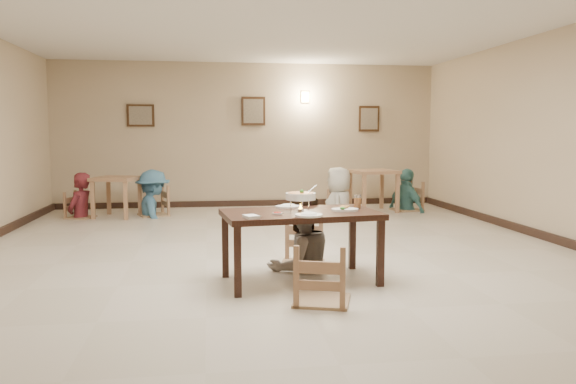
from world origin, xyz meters
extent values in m
plane|color=#C2B4A1|center=(0.00, 0.00, 0.00)|extent=(10.00, 10.00, 0.00)
plane|color=silver|center=(0.00, 0.00, 3.00)|extent=(10.00, 10.00, 0.00)
plane|color=tan|center=(0.00, 5.00, 1.50)|extent=(10.00, 0.00, 10.00)
plane|color=tan|center=(0.00, -5.00, 1.50)|extent=(10.00, 0.00, 10.00)
cube|color=black|center=(0.00, 4.97, 0.06)|extent=(8.00, 0.06, 0.12)
cube|color=black|center=(3.97, 0.00, 0.06)|extent=(0.06, 10.00, 0.12)
cube|color=#311D0F|center=(-2.20, 4.96, 1.90)|extent=(0.55, 0.03, 0.45)
cube|color=gray|center=(-2.20, 4.94, 1.90)|extent=(0.45, 0.01, 0.37)
cube|color=#311D0F|center=(0.10, 4.96, 2.00)|extent=(0.50, 0.03, 0.60)
cube|color=gray|center=(0.10, 4.94, 2.00)|extent=(0.41, 0.01, 0.49)
cube|color=#311D0F|center=(2.60, 4.96, 1.85)|extent=(0.45, 0.03, 0.55)
cube|color=gray|center=(2.60, 4.94, 1.85)|extent=(0.37, 0.01, 0.45)
cube|color=#FFD88C|center=(1.20, 4.96, 2.30)|extent=(0.16, 0.05, 0.22)
cube|color=#311A13|center=(0.09, -1.19, 0.71)|extent=(1.67, 1.07, 0.06)
cube|color=#311A13|center=(-0.59, -1.66, 0.34)|extent=(0.07, 0.07, 0.68)
cube|color=#311A13|center=(0.86, -1.48, 0.34)|extent=(0.07, 0.07, 0.68)
cube|color=#311A13|center=(-0.68, -0.90, 0.34)|extent=(0.07, 0.07, 0.68)
cube|color=#311A13|center=(0.76, -0.72, 0.34)|extent=(0.07, 0.07, 0.68)
cube|color=#A17F5A|center=(0.23, -0.49, 0.49)|extent=(0.50, 0.50, 0.05)
cube|color=#A17F5A|center=(0.17, -1.93, 0.48)|extent=(0.49, 0.49, 0.05)
imported|color=gray|center=(0.19, -0.60, 0.85)|extent=(1.00, 0.90, 1.70)
torus|color=silver|center=(0.08, -1.24, 0.87)|extent=(0.24, 0.24, 0.01)
cylinder|color=silver|center=(0.08, -1.24, 0.76)|extent=(0.06, 0.06, 0.04)
cone|color=#FFA526|center=(0.08, -1.24, 0.80)|extent=(0.04, 0.04, 0.05)
cylinder|color=white|center=(0.08, -1.24, 0.90)|extent=(0.31, 0.31, 0.07)
cylinder|color=#BC672C|center=(0.08, -1.24, 0.93)|extent=(0.27, 0.27, 0.02)
sphere|color=#2D7223|center=(0.09, -1.25, 0.95)|extent=(0.04, 0.04, 0.04)
cylinder|color=silver|center=(0.20, -1.18, 0.96)|extent=(0.14, 0.09, 0.10)
cylinder|color=silver|center=(0.17, -1.18, 0.80)|extent=(0.01, 0.01, 0.14)
cylinder|color=silver|center=(-0.01, -1.18, 0.80)|extent=(0.01, 0.01, 0.14)
cylinder|color=silver|center=(0.08, -1.35, 0.80)|extent=(0.01, 0.01, 0.14)
cylinder|color=white|center=(0.00, -0.88, 0.75)|extent=(0.28, 0.28, 0.02)
ellipsoid|color=white|center=(0.00, -0.88, 0.76)|extent=(0.18, 0.15, 0.06)
cylinder|color=white|center=(0.11, -1.53, 0.75)|extent=(0.27, 0.27, 0.02)
ellipsoid|color=white|center=(0.11, -1.53, 0.76)|extent=(0.18, 0.15, 0.06)
cylinder|color=white|center=(0.55, -1.21, 0.75)|extent=(0.29, 0.29, 0.02)
sphere|color=#2D7223|center=(0.51, -1.29, 0.78)|extent=(0.05, 0.05, 0.05)
cylinder|color=white|center=(-0.17, -1.36, 0.75)|extent=(0.10, 0.10, 0.02)
cylinder|color=#9B0401|center=(-0.17, -1.36, 0.76)|extent=(0.08, 0.08, 0.01)
cube|color=white|center=(-0.45, -1.58, 0.75)|extent=(0.16, 0.19, 0.03)
cube|color=silver|center=(-0.40, -1.50, 0.75)|extent=(0.06, 0.16, 0.01)
cube|color=silver|center=(-0.37, -1.50, 0.75)|extent=(0.06, 0.16, 0.01)
cylinder|color=white|center=(0.73, -1.03, 0.81)|extent=(0.08, 0.08, 0.15)
cylinder|color=orange|center=(0.73, -1.03, 0.80)|extent=(0.07, 0.07, 0.11)
cube|color=#9D7456|center=(-2.53, 3.75, 0.71)|extent=(0.93, 0.93, 0.06)
cube|color=#9D7456|center=(-2.92, 3.54, 0.34)|extent=(0.07, 0.07, 0.68)
cube|color=#9D7456|center=(-2.32, 3.36, 0.34)|extent=(0.07, 0.07, 0.68)
cube|color=#9D7456|center=(-2.74, 4.14, 0.34)|extent=(0.07, 0.07, 0.68)
cube|color=#9D7456|center=(-2.14, 3.96, 0.34)|extent=(0.07, 0.07, 0.68)
cube|color=#9D7456|center=(2.37, 3.81, 0.79)|extent=(0.92, 0.92, 0.06)
cube|color=#9D7456|center=(2.07, 3.42, 0.38)|extent=(0.07, 0.07, 0.76)
cube|color=#9D7456|center=(2.77, 3.51, 0.38)|extent=(0.07, 0.07, 0.76)
cube|color=#9D7456|center=(1.98, 4.11, 0.38)|extent=(0.07, 0.07, 0.76)
cube|color=#9D7456|center=(2.67, 4.21, 0.38)|extent=(0.07, 0.07, 0.76)
cube|color=#A17F5A|center=(-3.17, 3.71, 0.42)|extent=(0.43, 0.43, 0.05)
cube|color=#A17F5A|center=(-1.88, 3.83, 0.49)|extent=(0.50, 0.50, 0.05)
cube|color=#A17F5A|center=(1.67, 3.81, 0.40)|extent=(0.41, 0.41, 0.04)
cube|color=#A17F5A|center=(3.07, 3.84, 0.50)|extent=(0.51, 0.51, 0.06)
imported|color=maroon|center=(-3.17, 3.71, 0.83)|extent=(0.59, 0.71, 1.67)
imported|color=teal|center=(-1.88, 3.83, 0.87)|extent=(0.96, 1.27, 1.73)
imported|color=silver|center=(1.67, 3.81, 0.88)|extent=(0.78, 0.99, 1.77)
imported|color=teal|center=(3.07, 3.84, 0.84)|extent=(0.73, 1.07, 1.68)
camera|label=1|loc=(-0.85, -6.86, 1.55)|focal=35.00mm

